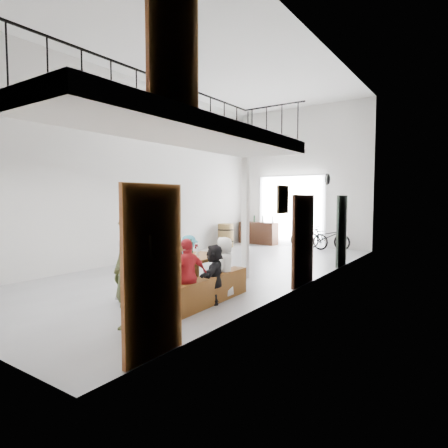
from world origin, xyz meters
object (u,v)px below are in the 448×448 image
Objects in this scene: side_bench at (162,251)px; serving_counter at (258,233)px; bench_inner at (161,285)px; host_standing at (128,274)px; bicycle_near at (326,237)px; oak_barrel at (226,235)px; tasting_table at (184,263)px.

serving_counter reaches higher than side_bench.
bench_inner is 4.71m from side_bench.
host_standing reaches higher than serving_counter.
bicycle_near reaches higher than serving_counter.
serving_counter is at bearing 106.24° from bench_inner.
oak_barrel reaches higher than side_bench.
tasting_table is 8.96m from serving_counter.
bench_inner is 1.03× the size of serving_counter.
oak_barrel is at bearing 117.04° from tasting_table.
oak_barrel is 0.51× the size of bicycle_near.
serving_counter is at bearing 119.47° from host_standing.
host_standing is (3.53, -10.13, 0.39)m from serving_counter.
serving_counter is at bearing 108.95° from tasting_table.
host_standing is (4.09, -8.52, 0.38)m from oak_barrel.
side_bench is (-3.84, 3.39, -0.48)m from tasting_table.
serving_counter is at bearing 70.68° from oak_barrel.
host_standing reaches higher than bench_inner.
bicycle_near is (2.95, -0.05, 0.02)m from serving_counter.
side_bench is 5.07m from serving_counter.
side_bench is 6.70m from host_standing.
oak_barrel is 0.54× the size of host_standing.
bicycle_near is (3.51, 1.56, 0.02)m from oak_barrel.
serving_counter is (0.56, 1.61, -0.00)m from oak_barrel.
host_standing reaches higher than oak_barrel.
bicycle_near reaches higher than side_bench.
tasting_table is 0.77m from bench_inner.
side_bench is at bearing -93.13° from oak_barrel.
oak_barrel is at bearing 125.92° from host_standing.
bench_inner is (-0.58, -0.01, -0.50)m from tasting_table.
side_bench is at bearing -91.87° from serving_counter.
host_standing reaches higher than tasting_table.
oak_barrel is (-3.08, 6.80, 0.25)m from bench_inner.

